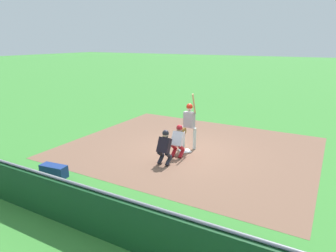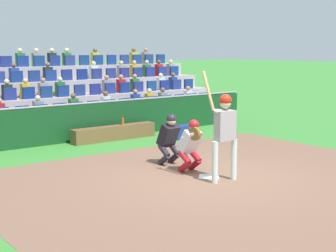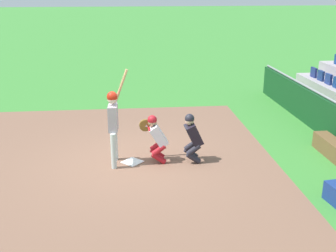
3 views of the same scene
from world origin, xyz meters
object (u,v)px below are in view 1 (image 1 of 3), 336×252
catcher_crouching (179,139)px  equipment_duffel_bag (54,171)px  home_plate_marker (185,151)px  home_plate_umpire (165,146)px  water_bottle_on_bench (63,185)px  batter_at_plate (189,120)px  dugout_bench (71,200)px

catcher_crouching → equipment_duffel_bag: catcher_crouching is taller
home_plate_marker → home_plate_umpire: size_ratio=0.34×
home_plate_marker → equipment_duffel_bag: 5.00m
water_bottle_on_bench → batter_at_plate: bearing=78.9°
water_bottle_on_bench → equipment_duffel_bag: water_bottle_on_bench is taller
home_plate_marker → water_bottle_on_bench: (-1.13, -5.22, 0.54)m
batter_at_plate → home_plate_umpire: 2.01m
dugout_bench → water_bottle_on_bench: size_ratio=12.47×
equipment_duffel_bag → home_plate_umpire: bearing=37.9°
home_plate_marker → home_plate_umpire: home_plate_umpire is taller
batter_at_plate → dugout_bench: bearing=-98.0°
catcher_crouching → dugout_bench: catcher_crouching is taller
home_plate_umpire → dugout_bench: bearing=-101.4°
water_bottle_on_bench → home_plate_marker: bearing=77.7°
home_plate_marker → water_bottle_on_bench: size_ratio=1.93×
home_plate_umpire → dugout_bench: home_plate_umpire is taller
batter_at_plate → water_bottle_on_bench: size_ratio=10.36×
home_plate_umpire → equipment_duffel_bag: size_ratio=1.42×
water_bottle_on_bench → equipment_duffel_bag: bearing=147.1°
home_plate_marker → batter_at_plate: size_ratio=0.19×
home_plate_marker → home_plate_umpire: (-0.08, -1.52, 0.68)m
home_plate_marker → home_plate_umpire: 1.67m
home_plate_marker → catcher_crouching: size_ratio=0.35×
home_plate_umpire → water_bottle_on_bench: bearing=-105.9°
catcher_crouching → equipment_duffel_bag: size_ratio=1.39×
catcher_crouching → home_plate_umpire: 0.92m
home_plate_marker → catcher_crouching: catcher_crouching is taller
home_plate_umpire → catcher_crouching: bearing=84.4°
catcher_crouching → home_plate_umpire: (-0.09, -0.91, -0.00)m
home_plate_umpire → dugout_bench: (-0.75, -3.73, -0.48)m
home_plate_marker → batter_at_plate: bearing=93.8°
home_plate_marker → batter_at_plate: 1.25m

